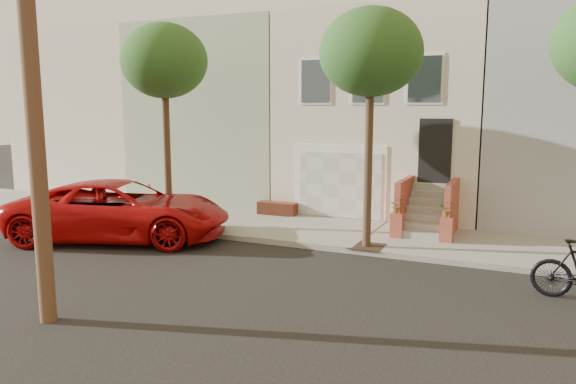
% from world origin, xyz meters
% --- Properties ---
extents(ground, '(90.00, 90.00, 0.00)m').
position_xyz_m(ground, '(0.00, 0.00, 0.00)').
color(ground, black).
rests_on(ground, ground).
extents(sidewalk, '(40.00, 3.70, 0.15)m').
position_xyz_m(sidewalk, '(0.00, 5.35, 0.07)').
color(sidewalk, gray).
rests_on(sidewalk, ground).
extents(house_row, '(33.10, 11.70, 7.00)m').
position_xyz_m(house_row, '(0.00, 11.19, 3.64)').
color(house_row, beige).
rests_on(house_row, sidewalk).
extents(tree_left, '(2.70, 2.57, 6.30)m').
position_xyz_m(tree_left, '(-5.50, 3.90, 5.26)').
color(tree_left, '#2D2116').
rests_on(tree_left, sidewalk).
extents(tree_mid, '(2.70, 2.57, 6.30)m').
position_xyz_m(tree_mid, '(1.00, 3.90, 5.26)').
color(tree_mid, '#2D2116').
rests_on(tree_mid, sidewalk).
extents(pickup_truck, '(6.96, 4.92, 1.76)m').
position_xyz_m(pickup_truck, '(-6.03, 2.29, 0.88)').
color(pickup_truck, '#B40B0D').
rests_on(pickup_truck, ground).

